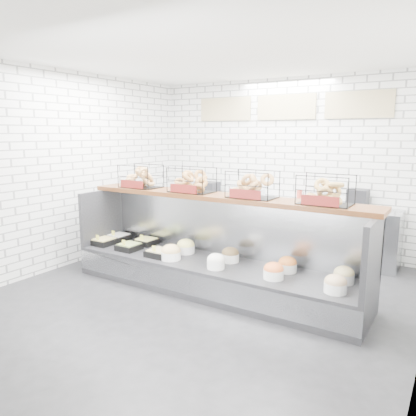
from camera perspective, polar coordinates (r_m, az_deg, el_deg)
The scene contains 5 objects.
ground at distance 5.27m, azimuth -1.23°, elevation -12.55°, with size 5.50×5.50×0.00m, color black.
room_shell at distance 5.36m, azimuth 2.28°, elevation 10.46°, with size 5.02×5.51×3.01m.
display_case at distance 5.42m, azimuth 0.72°, elevation -8.14°, with size 4.00×0.90×1.20m.
bagel_shelf at distance 5.33m, azimuth 1.79°, elevation 3.11°, with size 4.10×0.50×0.40m.
prep_counter at distance 7.18m, azimuth 9.45°, elevation -2.44°, with size 4.00×0.60×1.20m.
Camera 1 is at (2.67, -4.04, 2.06)m, focal length 35.00 mm.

